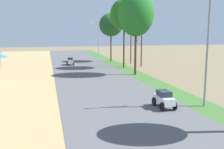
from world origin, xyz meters
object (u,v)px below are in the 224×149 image
Objects in this scene: vendor_umbrella at (0,55)px; median_tree_third at (124,14)px; median_tree_second at (136,13)px; utility_pole_far at (142,34)px; streetlamp_near at (208,44)px; car_hatchback_white at (164,98)px; streetlamp_mid at (98,36)px; utility_pole_near at (131,34)px; car_hatchback_silver at (70,61)px; median_tree_fourth at (111,25)px.

vendor_umbrella is 17.91m from median_tree_third.
median_tree_second reaches higher than utility_pole_far.
median_tree_second is at bearing -115.29° from utility_pole_far.
streetlamp_near reaches higher than car_hatchback_white.
streetlamp_near reaches higher than streetlamp_mid.
utility_pole_far is at bearing 4.08° from vendor_umbrella.
streetlamp_mid reaches higher than car_hatchback_white.
vendor_umbrella is at bearing -164.92° from utility_pole_near.
utility_pole_near is at bearing 15.08° from vendor_umbrella.
car_hatchback_white is (-2.71, -14.21, -6.83)m from median_tree_second.
streetlamp_near is at bearing -90.00° from streetlamp_mid.
median_tree_second reaches higher than car_hatchback_silver.
streetlamp_mid is (17.05, 19.83, 2.06)m from vendor_umbrella.
utility_pole_far is at bearing 64.71° from median_tree_second.
utility_pole_far is 23.10m from car_hatchback_white.
car_hatchback_silver is at bearing 122.20° from median_tree_second.
utility_pole_far is at bearing 23.55° from median_tree_third.
median_tree_second is 1.09× the size of utility_pole_near.
utility_pole_far reaches higher than vendor_umbrella.
car_hatchback_white is at bearing -94.35° from streetlamp_mid.
median_tree_third is 1.27× the size of streetlamp_near.
utility_pole_near is (2.64, -3.40, -1.64)m from median_tree_fourth.
streetlamp_mid is at bearing 89.96° from median_tree_third.
median_tree_fourth is at bearing 26.94° from vendor_umbrella.
car_hatchback_silver is (-7.62, -3.57, -5.80)m from median_tree_fourth.
utility_pole_near is at bearing 74.72° from median_tree_second.
car_hatchback_silver is at bearing -154.91° from median_tree_fourth.
streetlamp_near is at bearing -50.44° from vendor_umbrella.
utility_pole_near is (3.14, 11.49, -2.67)m from median_tree_second.
utility_pole_far reaches higher than utility_pole_near.
streetlamp_mid is at bearing 90.78° from median_tree_fourth.
utility_pole_far is at bearing 73.88° from car_hatchback_white.
median_tree_third reaches higher than car_hatchback_silver.
median_tree_fourth reaches higher than vendor_umbrella.
median_tree_fourth is 1.15× the size of streetlamp_mid.
car_hatchback_white is 1.00× the size of car_hatchback_silver.
median_tree_fourth is at bearing -89.22° from streetlamp_mid.
median_tree_fourth is at bearing 112.98° from utility_pole_far.
utility_pole_near reaches higher than car_hatchback_silver.
streetlamp_near reaches higher than car_hatchback_silver.
streetlamp_near is at bearing -89.97° from median_tree_third.
utility_pole_near is at bearing 0.97° from car_hatchback_silver.
car_hatchback_white is (-3.06, -40.19, -3.63)m from streetlamp_mid.
median_tree_third is 1.34× the size of streetlamp_mid.
vendor_umbrella is 0.25× the size of median_tree_third.
vendor_umbrella is 10.99m from car_hatchback_silver.
median_tree_third is 11.51m from car_hatchback_silver.
streetlamp_near is (0.01, -20.67, -3.24)m from median_tree_third.
median_tree_third is 4.99× the size of car_hatchback_silver.
streetlamp_near is 0.84× the size of utility_pole_near.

